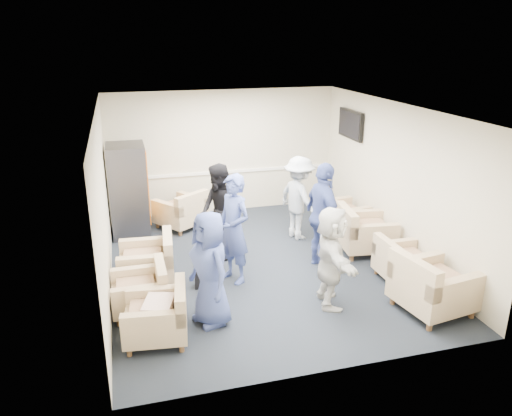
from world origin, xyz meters
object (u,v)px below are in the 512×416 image
object	(u,v)px
armchair_right_midnear	(401,263)
person_back_left	(220,212)
person_front_left	(210,269)
person_back_right	(299,198)
armchair_right_midfar	(362,233)
armchair_corner	(183,212)
armchair_left_near	(160,317)
person_mid_left	(234,229)
armchair_right_far	(340,217)
armchair_left_mid	(143,292)
person_mid_right	(323,217)
person_front_right	(331,257)
armchair_right_near	(430,288)
armchair_left_far	(150,263)
vending_machine	(129,190)

from	to	relation	value
armchair_right_midnear	person_back_left	bearing A→B (deg)	57.48
person_front_left	person_back_right	bearing A→B (deg)	120.08
armchair_right_midnear	person_back_left	xyz separation A→B (m)	(-2.64, 1.68, 0.55)
armchair_right_midfar	armchair_corner	distance (m)	3.67
armchair_left_near	person_mid_left	world-z (taller)	person_mid_left
armchair_right_midfar	armchair_right_far	bearing A→B (deg)	7.48
armchair_left_mid	person_mid_right	world-z (taller)	person_mid_right
person_back_left	person_front_right	size ratio (longest dim) A/B	1.12
person_mid_right	armchair_right_midfar	bearing A→B (deg)	-71.40
armchair_right_near	person_back_left	bearing A→B (deg)	34.50
armchair_left_near	armchair_left_mid	size ratio (longest dim) A/B	1.17
person_mid_right	armchair_right_near	bearing A→B (deg)	-156.71
armchair_left_mid	armchair_right_midnear	size ratio (longest dim) A/B	0.99
armchair_left_far	armchair_corner	xyz separation A→B (m)	(0.82, 2.29, -0.00)
armchair_left_near	person_mid_left	size ratio (longest dim) A/B	0.50
armchair_corner	person_front_right	distance (m)	4.07
armchair_left_near	person_mid_right	size ratio (longest dim) A/B	0.48
armchair_corner	armchair_right_far	bearing A→B (deg)	124.06
vending_machine	person_front_right	world-z (taller)	vending_machine
person_back_left	armchair_left_near	bearing A→B (deg)	-42.66
armchair_left_near	person_back_left	distance (m)	2.70
armchair_corner	person_mid_right	distance (m)	3.27
armchair_right_near	armchair_right_midfar	size ratio (longest dim) A/B	1.06
person_mid_right	person_back_left	bearing A→B (deg)	57.48
person_back_left	person_mid_right	size ratio (longest dim) A/B	0.93
armchair_right_near	armchair_right_midfar	distance (m)	2.19
person_back_left	person_mid_right	xyz separation A→B (m)	(1.59, -0.87, 0.07)
armchair_left_near	armchair_left_mid	bearing A→B (deg)	-160.59
armchair_left_near	person_back_right	xyz separation A→B (m)	(2.93, 2.79, 0.50)
person_mid_left	armchair_right_midnear	bearing A→B (deg)	45.86
armchair_right_midnear	armchair_right_midfar	xyz separation A→B (m)	(-0.08, 1.21, 0.06)
armchair_left_near	person_back_left	xyz separation A→B (m)	(1.27, 2.32, 0.53)
armchair_right_near	armchair_right_midnear	world-z (taller)	armchair_right_near
person_mid_left	person_mid_right	size ratio (longest dim) A/B	0.97
armchair_left_far	person_front_right	bearing A→B (deg)	65.42
armchair_left_mid	armchair_right_midfar	world-z (taller)	armchair_right_midfar
person_mid_right	person_front_right	xyz separation A→B (m)	(-0.37, -1.20, -0.16)
person_front_right	person_back_right	bearing A→B (deg)	1.48
person_mid_right	person_front_right	size ratio (longest dim) A/B	1.21
person_front_left	person_front_right	distance (m)	1.78
person_back_left	armchair_right_midfar	bearing A→B (deg)	65.73
armchair_left_far	person_back_left	bearing A→B (deg)	122.25
person_front_right	armchair_left_near	bearing A→B (deg)	106.97
armchair_left_near	armchair_corner	xyz separation A→B (m)	(0.81, 3.94, 0.02)
armchair_left_mid	armchair_right_midnear	distance (m)	4.08
person_back_left	armchair_right_near	bearing A→B (deg)	29.45
armchair_right_midnear	armchair_right_near	bearing A→B (deg)	172.57
armchair_left_mid	armchair_left_far	size ratio (longest dim) A/B	0.83
armchair_right_midfar	armchair_corner	world-z (taller)	armchair_right_midfar
armchair_left_near	armchair_left_mid	xyz separation A→B (m)	(-0.17, 0.78, -0.01)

